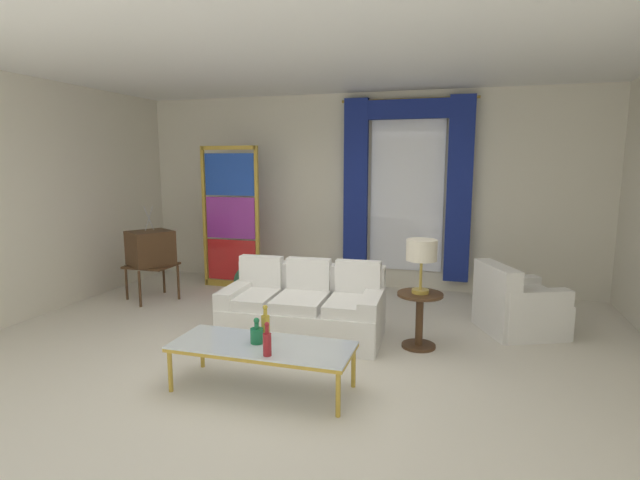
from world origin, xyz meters
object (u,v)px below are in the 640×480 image
object	(u,v)px
vintage_tv	(151,250)
table_lamp_brass	(422,253)
couch_white_long	(305,309)
armchair_white	(516,308)
bottle_crystal_tall	(267,342)
bottle_amber_squat	(265,325)
coffee_table	(262,348)
stained_glass_divider	(231,221)
bottle_blue_decanter	(257,334)
peacock_figurine	(244,281)
round_side_table	(419,315)

from	to	relation	value
vintage_tv	table_lamp_brass	xyz separation A→B (m)	(3.84, -0.77, 0.30)
vintage_tv	table_lamp_brass	bearing A→B (deg)	-11.36
couch_white_long	armchair_white	distance (m)	2.45
bottle_crystal_tall	bottle_amber_squat	size ratio (longest dim) A/B	0.92
armchair_white	couch_white_long	bearing A→B (deg)	-160.76
coffee_table	vintage_tv	world-z (taller)	vintage_tv
armchair_white	table_lamp_brass	size ratio (longest dim) A/B	1.88
vintage_tv	table_lamp_brass	world-z (taller)	vintage_tv
coffee_table	table_lamp_brass	world-z (taller)	table_lamp_brass
couch_white_long	bottle_amber_squat	xyz separation A→B (m)	(0.05, -1.24, 0.23)
bottle_crystal_tall	stained_glass_divider	distance (m)	3.95
vintage_tv	bottle_blue_decanter	bearing A→B (deg)	-39.73
coffee_table	bottle_crystal_tall	size ratio (longest dim) A/B	5.55
bottle_amber_squat	table_lamp_brass	distance (m)	1.82
bottle_amber_squat	table_lamp_brass	world-z (taller)	table_lamp_brass
bottle_blue_decanter	vintage_tv	size ratio (longest dim) A/B	0.17
armchair_white	stained_glass_divider	world-z (taller)	stained_glass_divider
armchair_white	stained_glass_divider	distance (m)	4.28
coffee_table	vintage_tv	distance (m)	3.42
bottle_amber_squat	coffee_table	bearing A→B (deg)	-78.83
stained_glass_divider	peacock_figurine	world-z (taller)	stained_glass_divider
stained_glass_divider	peacock_figurine	bearing A→B (deg)	-46.80
vintage_tv	armchair_white	bearing A→B (deg)	0.40
bottle_blue_decanter	bottle_amber_squat	distance (m)	0.14
table_lamp_brass	bottle_crystal_tall	bearing A→B (deg)	-123.58
couch_white_long	stained_glass_divider	xyz separation A→B (m)	(-1.79, 1.75, 0.75)
bottle_amber_squat	vintage_tv	world-z (taller)	vintage_tv
bottle_amber_squat	armchair_white	size ratio (longest dim) A/B	0.28
bottle_crystal_tall	peacock_figurine	bearing A→B (deg)	118.67
couch_white_long	peacock_figurine	world-z (taller)	couch_white_long
vintage_tv	stained_glass_divider	xyz separation A→B (m)	(0.77, 0.98, 0.33)
coffee_table	bottle_amber_squat	xyz separation A→B (m)	(-0.03, 0.15, 0.15)
bottle_amber_squat	vintage_tv	size ratio (longest dim) A/B	0.23
bottle_amber_squat	armchair_white	bearing A→B (deg)	42.13
couch_white_long	armchair_white	bearing A→B (deg)	19.24
peacock_figurine	round_side_table	bearing A→B (deg)	-26.26
bottle_crystal_tall	table_lamp_brass	bearing A→B (deg)	56.42
bottle_amber_squat	table_lamp_brass	size ratio (longest dim) A/B	0.54
couch_white_long	round_side_table	world-z (taller)	couch_white_long
stained_glass_divider	round_side_table	bearing A→B (deg)	-29.68
table_lamp_brass	bottle_amber_squat	bearing A→B (deg)	-134.87
bottle_crystal_tall	couch_white_long	bearing A→B (deg)	97.67
bottle_blue_decanter	armchair_white	world-z (taller)	armchair_white
coffee_table	vintage_tv	size ratio (longest dim) A/B	1.17
bottle_amber_squat	peacock_figurine	xyz separation A→B (m)	(-1.43, 2.55, -0.31)
stained_glass_divider	bottle_blue_decanter	bearing A→B (deg)	-59.87
armchair_white	stained_glass_divider	bearing A→B (deg)	167.01
armchair_white	table_lamp_brass	xyz separation A→B (m)	(-1.03, -0.81, 0.74)
stained_glass_divider	table_lamp_brass	size ratio (longest dim) A/B	3.86
coffee_table	round_side_table	world-z (taller)	round_side_table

